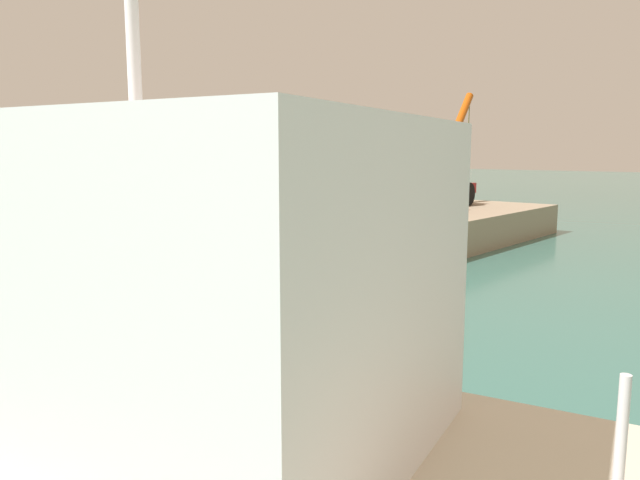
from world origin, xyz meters
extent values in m
plane|color=#386B60|center=(0.00, 0.00, 0.00)|extent=(200.00, 200.00, 0.00)
cube|color=gray|center=(-5.08, 0.00, 0.62)|extent=(11.38, 7.70, 1.24)
cube|color=maroon|center=(-5.48, -0.13, 1.96)|extent=(6.26, 2.61, 0.45)
cube|color=#AF1919|center=(-3.25, -0.07, 3.10)|extent=(1.80, 2.39, 1.82)
cylinder|color=black|center=(-3.34, 1.15, 1.74)|extent=(1.01, 0.33, 1.00)
cylinder|color=black|center=(-3.28, -1.29, 1.74)|extent=(1.01, 0.33, 1.00)
cylinder|color=black|center=(-7.68, 1.03, 1.74)|extent=(1.01, 0.33, 1.00)
cylinder|color=black|center=(-7.61, -1.41, 1.74)|extent=(1.01, 0.33, 1.00)
cylinder|color=#BF4C0C|center=(-9.18, -0.45, 4.40)|extent=(4.00, 0.92, 3.88)
cube|color=#BF4C0C|center=(-7.33, -0.18, 2.44)|extent=(1.00, 1.00, 0.50)
cylinder|color=#4C4C19|center=(-11.03, -0.71, 3.80)|extent=(0.04, 0.04, 4.83)
cylinder|color=#2B2B2B|center=(-3.26, 1.89, 1.62)|extent=(0.28, 0.28, 0.76)
cylinder|color=orange|center=(-3.26, 1.89, 2.38)|extent=(0.34, 0.34, 0.76)
sphere|color=tan|center=(-3.26, 1.89, 2.86)|extent=(0.22, 0.22, 0.22)
cube|color=silver|center=(2.90, 1.58, 0.54)|extent=(4.25, 2.62, 3.04)
cube|color=silver|center=(3.05, 1.62, 1.15)|extent=(2.58, 2.03, 1.81)
cylinder|color=black|center=(3.72, 2.68, -0.61)|extent=(0.92, 0.42, 0.89)
cylinder|color=black|center=(4.13, 0.98, -0.61)|extent=(0.92, 0.42, 0.89)
cylinder|color=black|center=(1.29, 2.09, 1.13)|extent=(0.92, 0.42, 0.89)
cylinder|color=black|center=(1.70, 0.39, 1.13)|extent=(0.92, 0.42, 0.89)
cube|color=white|center=(13.31, 9.02, 2.58)|extent=(3.68, 4.80, 2.36)
cylinder|color=white|center=(13.31, 9.02, 4.35)|extent=(0.10, 0.10, 1.20)
cylinder|color=silver|center=(12.59, 12.30, 1.90)|extent=(0.06, 0.06, 1.00)
cylinder|color=brown|center=(0.79, -2.79, 0.96)|extent=(0.37, 0.37, 1.92)
cylinder|color=brown|center=(0.78, -1.21, 0.82)|extent=(0.43, 0.43, 1.64)
cylinder|color=brown|center=(1.12, 1.25, 0.93)|extent=(0.30, 0.30, 1.85)
cylinder|color=brown|center=(0.93, 3.14, 0.91)|extent=(0.37, 0.37, 1.83)
camera|label=1|loc=(15.84, 13.03, 3.54)|focal=33.50mm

